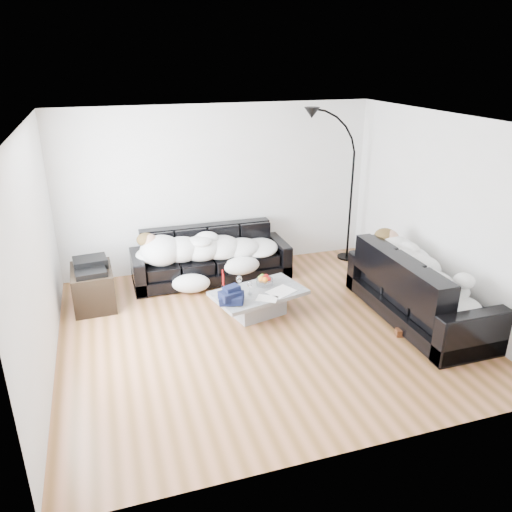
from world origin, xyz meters
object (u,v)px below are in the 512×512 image
object	(u,v)px
sofa_back	(211,255)
candle_right	(223,278)
fruit_bowl	(265,280)
wine_glass_b	(235,290)
sofa_right	(421,287)
wine_glass_c	(250,288)
sleeper_right	(423,273)
floor_lamp	(351,195)
sleeper_back	(211,242)
coffee_table	(259,303)
stereo	(90,265)
candle_left	(224,281)
av_cabinet	(93,287)
wine_glass_a	(239,282)
shoes	(409,328)

from	to	relation	value
sofa_back	candle_right	size ratio (longest dim) A/B	9.70
fruit_bowl	wine_glass_b	distance (m)	0.50
sofa_right	wine_glass_c	world-z (taller)	sofa_right
sofa_back	candle_right	xyz separation A→B (m)	(-0.08, -1.07, 0.08)
sleeper_right	wine_glass_b	xyz separation A→B (m)	(-2.33, 0.71, -0.23)
candle_right	floor_lamp	xyz separation A→B (m)	(2.50, 1.20, 0.64)
sofa_back	sleeper_back	distance (m)	0.24
sofa_back	coffee_table	xyz separation A→B (m)	(0.34, -1.35, -0.22)
sofa_right	coffee_table	distance (m)	2.14
candle_right	stereo	xyz separation A→B (m)	(-1.69, 0.68, 0.13)
candle_left	av_cabinet	bearing A→B (deg)	155.95
sofa_back	sleeper_right	xyz separation A→B (m)	(2.34, -2.07, 0.26)
sleeper_right	fruit_bowl	world-z (taller)	sleeper_right
wine_glass_a	av_cabinet	size ratio (longest dim) A/B	0.24
sleeper_back	sleeper_right	bearing A→B (deg)	-40.76
wine_glass_c	candle_right	distance (m)	0.43
shoes	stereo	bearing A→B (deg)	179.27
shoes	stereo	size ratio (longest dim) A/B	1.04
sofa_back	sleeper_right	size ratio (longest dim) A/B	1.25
sleeper_right	wine_glass_b	distance (m)	2.45
fruit_bowl	sleeper_right	bearing A→B (deg)	-25.37
sleeper_right	stereo	distance (m)	4.43
av_cabinet	floor_lamp	world-z (taller)	floor_lamp
sofa_right	coffee_table	size ratio (longest dim) A/B	1.87
fruit_bowl	candle_right	size ratio (longest dim) A/B	0.95
fruit_bowl	wine_glass_b	world-z (taller)	wine_glass_b
sofa_back	stereo	xyz separation A→B (m)	(-1.76, -0.39, 0.22)
fruit_bowl	wine_glass_b	xyz separation A→B (m)	(-0.47, -0.17, 0.00)
sofa_back	fruit_bowl	world-z (taller)	sofa_back
coffee_table	stereo	bearing A→B (deg)	155.39
wine_glass_b	stereo	size ratio (longest dim) A/B	0.35
wine_glass_c	sofa_back	bearing A→B (deg)	98.13
candle_right	wine_glass_a	bearing A→B (deg)	-34.97
sleeper_right	candle_right	size ratio (longest dim) A/B	7.77
sleeper_back	fruit_bowl	size ratio (longest dim) A/B	8.63
coffee_table	fruit_bowl	world-z (taller)	fruit_bowl
av_cabinet	candle_right	bearing A→B (deg)	-23.72
candle_right	wine_glass_c	bearing A→B (deg)	-50.17
fruit_bowl	candle_left	bearing A→B (deg)	175.03
sofa_back	sleeper_back	size ratio (longest dim) A/B	1.18
sofa_back	stereo	bearing A→B (deg)	-167.67
sleeper_right	candle_right	distance (m)	2.62
candle_left	floor_lamp	bearing A→B (deg)	26.81
shoes	av_cabinet	distance (m)	4.27
sofa_right	stereo	distance (m)	4.43
wine_glass_c	candle_left	xyz separation A→B (m)	(-0.28, 0.26, 0.01)
sofa_back	shoes	world-z (taller)	sofa_back
fruit_bowl	wine_glass_a	distance (m)	0.37
sofa_back	floor_lamp	world-z (taller)	floor_lamp
wine_glass_b	candle_left	size ratio (longest dim) A/B	0.71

